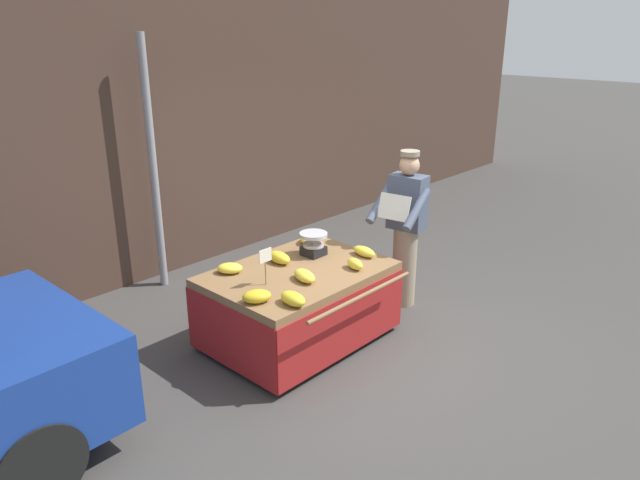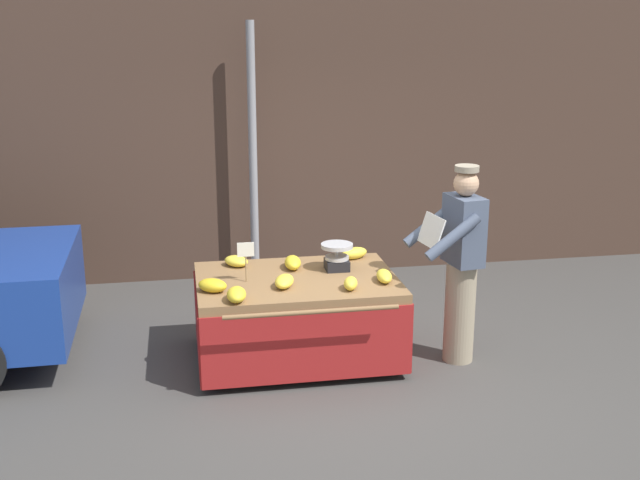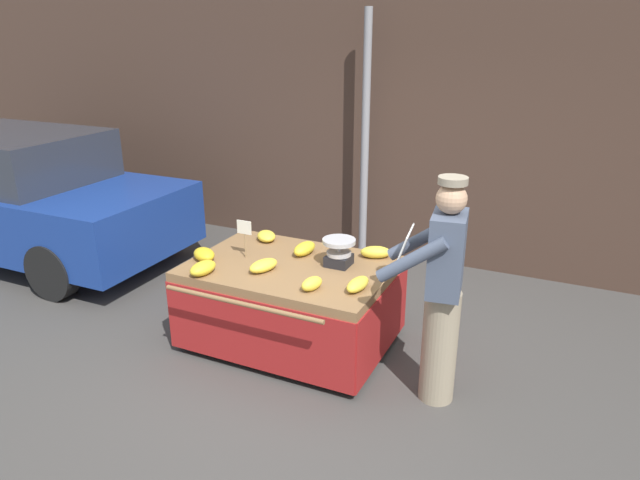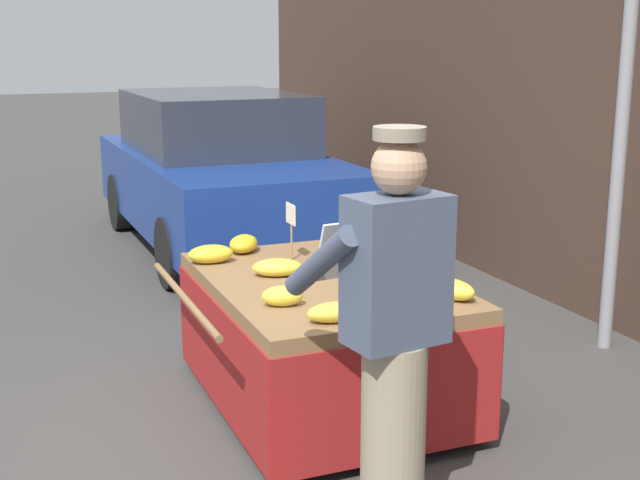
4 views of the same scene
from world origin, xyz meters
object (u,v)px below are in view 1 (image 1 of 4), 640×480
Objects in this scene: banana_bunch_5 at (257,296)px; banana_bunch_7 at (305,276)px; banana_bunch_0 at (279,258)px; banana_bunch_2 at (364,251)px; banana_bunch_6 at (355,264)px; vendor_person at (405,229)px; banana_bunch_1 at (308,238)px; price_sign at (265,259)px; banana_bunch_4 at (293,299)px; banana_cart at (298,289)px; banana_bunch_3 at (230,268)px; weighing_scale at (313,244)px; street_pole at (153,167)px.

banana_bunch_7 is at bearing 1.45° from banana_bunch_5.
banana_bunch_2 is at bearing -34.78° from banana_bunch_0.
vendor_person is (0.97, 0.11, 0.08)m from banana_bunch_6.
banana_bunch_1 is at bearing 75.37° from banana_bunch_6.
banana_bunch_0 is at bearing 33.56° from price_sign.
banana_bunch_0 is at bearing 53.68° from banana_bunch_4.
banana_bunch_6 is at bearing 7.04° from banana_bunch_4.
price_sign reaches higher than banana_cart.
banana_bunch_1 is (1.03, 0.48, -0.20)m from price_sign.
banana_bunch_0 is at bearing 158.84° from vendor_person.
banana_bunch_3 is at bearing 161.86° from banana_bunch_0.
banana_bunch_0 is 1.03× the size of banana_bunch_2.
banana_cart is 0.36m from banana_bunch_0.
banana_bunch_4 is (-0.07, -0.91, 0.01)m from banana_bunch_3.
price_sign is 1.21× the size of banana_bunch_0.
banana_bunch_3 reaches higher than banana_cart.
weighing_scale is at bearing 90.71° from banana_bunch_6.
banana_bunch_3 is at bearing -178.14° from banana_bunch_1.
banana_bunch_4 is (-1.25, -0.26, 0.01)m from banana_bunch_2.
vendor_person is at bearing -57.62° from street_pole.
vendor_person is at bearing -0.87° from banana_bunch_5.
banana_bunch_5 is (-0.17, 0.26, -0.00)m from banana_bunch_4.
price_sign reaches higher than banana_bunch_6.
street_pole is 1.84m from banana_bunch_3.
street_pole reaches higher than banana_bunch_2.
price_sign is at bearing 35.15° from banana_bunch_5.
price_sign is (-0.43, -0.03, 0.44)m from banana_cart.
banana_bunch_7 is at bearing -121.73° from banana_cart.
weighing_scale is 1.00× the size of banana_bunch_0.
vendor_person is (1.51, -2.38, -0.55)m from street_pole.
banana_bunch_0 is 0.16× the size of vendor_person.
banana_bunch_0 is at bearing 34.21° from banana_bunch_5.
banana_bunch_2 is 1.15× the size of banana_bunch_3.
weighing_scale is at bearing -127.17° from banana_bunch_1.
banana_bunch_2 is 0.66m from vendor_person.
weighing_scale is 1.06m from vendor_person.
vendor_person reaches higher than banana_bunch_7.
weighing_scale is at bearing 156.57° from vendor_person.
banana_bunch_0 is at bearing -18.14° from banana_bunch_3.
banana_bunch_2 is (0.33, -0.39, -0.07)m from weighing_scale.
banana_bunch_6 is 0.54m from banana_bunch_7.
banana_cart is 6.28× the size of banana_bunch_2.
banana_bunch_0 is 1.06× the size of banana_bunch_4.
street_pole is 1.66× the size of banana_cart.
banana_bunch_1 is 1.08m from banana_bunch_3.
price_sign is 1.16m from banana_bunch_1.
banana_bunch_5 is at bearing -110.29° from banana_bunch_3.
street_pole is 2.71m from banana_bunch_4.
street_pole is at bearing 110.12° from banana_bunch_2.
banana_bunch_7 is at bearing -89.55° from street_pole.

